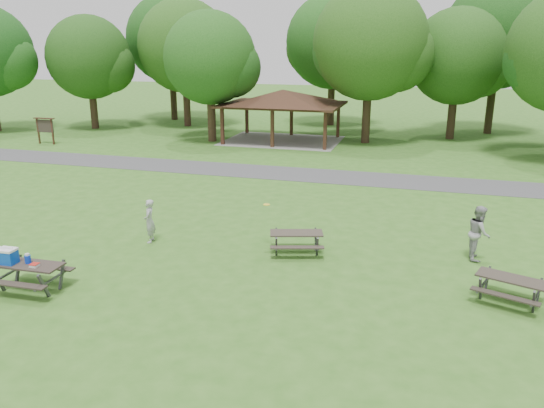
{
  "coord_description": "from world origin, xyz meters",
  "views": [
    {
      "loc": [
        6.17,
        -13.81,
        6.9
      ],
      "look_at": [
        1.0,
        4.0,
        1.3
      ],
      "focal_mm": 35.0,
      "sensor_mm": 36.0,
      "label": 1
    }
  ],
  "objects": [
    {
      "name": "tree_row_d",
      "position": [
        -8.92,
        22.53,
        5.77
      ],
      "size": [
        6.93,
        6.6,
        9.27
      ],
      "color": "#312116",
      "rests_on": "ground"
    },
    {
      "name": "tree_deep_b",
      "position": [
        -1.9,
        33.03,
        6.89
      ],
      "size": [
        8.4,
        8.0,
        11.13
      ],
      "color": "black",
      "rests_on": "ground"
    },
    {
      "name": "picnic_table_far",
      "position": [
        8.77,
        0.85,
        0.57
      ],
      "size": [
        2.15,
        1.94,
        0.77
      ],
      "color": "#2E2821",
      "rests_on": "ground"
    },
    {
      "name": "tree_row_c",
      "position": [
        -13.9,
        29.03,
        6.54
      ],
      "size": [
        8.19,
        7.8,
        10.67
      ],
      "color": "#311D15",
      "rests_on": "ground"
    },
    {
      "name": "tree_row_b",
      "position": [
        -20.92,
        25.53,
        5.67
      ],
      "size": [
        7.14,
        6.8,
        9.28
      ],
      "color": "black",
      "rests_on": "ground"
    },
    {
      "name": "frisbee_catcher",
      "position": [
        8.15,
        3.96,
        0.92
      ],
      "size": [
        0.72,
        0.91,
        1.84
      ],
      "primitive_type": "imported",
      "rotation": [
        0.0,
        0.0,
        1.6
      ],
      "color": "#969598",
      "rests_on": "ground"
    },
    {
      "name": "notice_board",
      "position": [
        -20.0,
        18.0,
        1.31
      ],
      "size": [
        1.6,
        0.3,
        1.88
      ],
      "color": "#331F12",
      "rests_on": "ground"
    },
    {
      "name": "asphalt_path",
      "position": [
        0.0,
        14.0,
        0.01
      ],
      "size": [
        120.0,
        3.2,
        0.02
      ],
      "primitive_type": "cube",
      "color": "#414143",
      "rests_on": "ground"
    },
    {
      "name": "ground",
      "position": [
        0.0,
        0.0,
        0.0
      ],
      "size": [
        160.0,
        160.0,
        0.0
      ],
      "primitive_type": "plane",
      "color": "#32651D",
      "rests_on": "ground"
    },
    {
      "name": "tree_row_f",
      "position": [
        8.09,
        28.53,
        5.84
      ],
      "size": [
        7.35,
        7.0,
        9.55
      ],
      "color": "black",
      "rests_on": "ground"
    },
    {
      "name": "frisbee_in_flight",
      "position": [
        1.11,
        2.94,
        1.6
      ],
      "size": [
        0.29,
        0.29,
        0.02
      ],
      "color": "yellow",
      "rests_on": "ground"
    },
    {
      "name": "frisbee_thrower",
      "position": [
        -3.12,
        2.33,
        0.8
      ],
      "size": [
        0.53,
        0.67,
        1.59
      ],
      "primitive_type": "imported",
      "rotation": [
        0.0,
        0.0,
        -1.28
      ],
      "color": "#A3A3A5",
      "rests_on": "ground"
    },
    {
      "name": "tree_row_e",
      "position": [
        2.1,
        25.03,
        6.78
      ],
      "size": [
        8.4,
        8.0,
        11.02
      ],
      "color": "black",
      "rests_on": "ground"
    },
    {
      "name": "tree_deep_a",
      "position": [
        -16.9,
        32.53,
        7.13
      ],
      "size": [
        8.4,
        8.0,
        11.38
      ],
      "color": "black",
      "rests_on": "ground"
    },
    {
      "name": "tree_deep_c",
      "position": [
        11.1,
        32.03,
        7.44
      ],
      "size": [
        8.82,
        8.4,
        11.9
      ],
      "color": "black",
      "rests_on": "ground"
    },
    {
      "name": "pavilion",
      "position": [
        -4.0,
        24.0,
        3.06
      ],
      "size": [
        8.6,
        7.01,
        3.76
      ],
      "color": "#321A12",
      "rests_on": "ground"
    },
    {
      "name": "picnic_table_near",
      "position": [
        -4.71,
        -2.24,
        0.78
      ],
      "size": [
        2.01,
        1.64,
        1.36
      ],
      "color": "#2C2420",
      "rests_on": "ground"
    },
    {
      "name": "picnic_table_middle",
      "position": [
        2.23,
        2.77,
        0.57
      ],
      "size": [
        2.12,
        1.88,
        0.78
      ],
      "color": "#312B23",
      "rests_on": "ground"
    }
  ]
}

